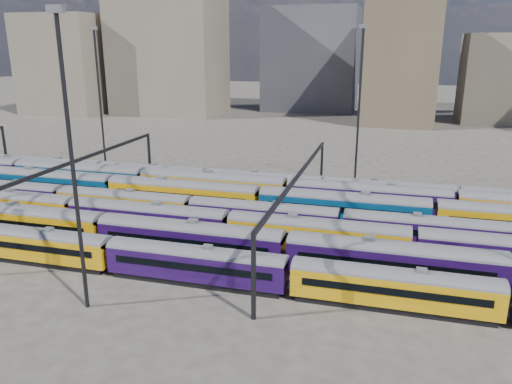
% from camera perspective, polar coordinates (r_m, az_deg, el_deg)
% --- Properties ---
extents(ground, '(500.00, 500.00, 0.00)m').
position_cam_1_polar(ground, '(64.36, -4.06, -4.16)').
color(ground, '#3F3B35').
rests_on(ground, ground).
extents(rake_0, '(111.87, 2.73, 4.58)m').
position_cam_1_polar(rake_0, '(53.64, -16.26, -6.42)').
color(rake_0, black).
rests_on(rake_0, ground).
extents(rake_1, '(105.84, 3.10, 5.22)m').
position_cam_1_polar(rake_1, '(54.67, -7.54, -5.04)').
color(rake_1, black).
rests_on(rake_1, ground).
extents(rake_2, '(123.49, 3.01, 5.07)m').
position_cam_1_polar(rake_2, '(58.15, -3.15, -3.66)').
color(rake_2, black).
rests_on(rake_2, ground).
extents(rake_3, '(96.03, 2.82, 4.73)m').
position_cam_1_polar(rake_3, '(61.96, 0.80, -2.51)').
color(rake_3, black).
rests_on(rake_3, ground).
extents(rake_4, '(154.51, 3.23, 5.44)m').
position_cam_1_polar(rake_4, '(65.03, 9.91, -1.49)').
color(rake_4, black).
rests_on(rake_4, ground).
extents(rake_5, '(133.86, 3.26, 5.51)m').
position_cam_1_polar(rake_5, '(78.43, -12.70, 1.50)').
color(rake_5, black).
rests_on(rake_5, ground).
extents(rake_6, '(111.88, 2.73, 4.58)m').
position_cam_1_polar(rake_6, '(79.59, -5.77, 1.69)').
color(rake_6, black).
rests_on(rake_6, ground).
extents(gantry_1, '(0.35, 40.35, 8.03)m').
position_cam_1_polar(gantry_1, '(71.35, -19.54, 2.69)').
color(gantry_1, black).
rests_on(gantry_1, ground).
extents(gantry_2, '(0.35, 40.35, 8.03)m').
position_cam_1_polar(gantry_2, '(59.78, 4.89, 1.03)').
color(gantry_2, black).
rests_on(gantry_2, ground).
extents(mast_1, '(1.40, 0.50, 25.60)m').
position_cam_1_polar(mast_1, '(93.79, -17.44, 10.47)').
color(mast_1, black).
rests_on(mast_1, ground).
extents(mast_2, '(1.40, 0.50, 25.60)m').
position_cam_1_polar(mast_2, '(43.81, -20.35, 3.96)').
color(mast_2, black).
rests_on(mast_2, ground).
extents(mast_3, '(1.40, 0.50, 25.60)m').
position_cam_1_polar(mast_3, '(81.32, 11.73, 10.05)').
color(mast_3, black).
rests_on(mast_3, ground).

